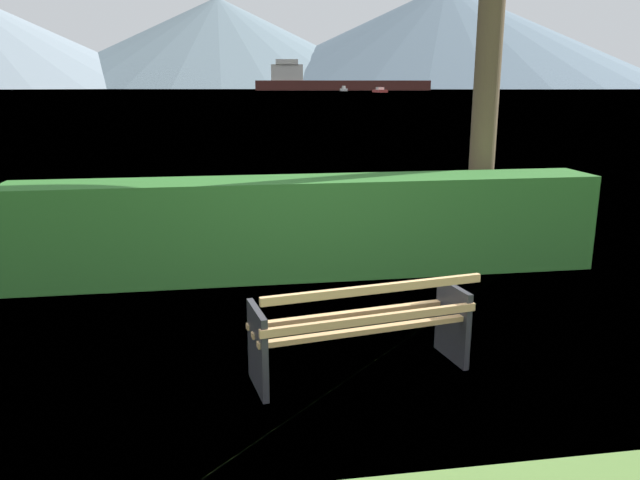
% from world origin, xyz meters
% --- Properties ---
extents(ground_plane, '(1400.00, 1400.00, 0.00)m').
position_xyz_m(ground_plane, '(0.00, 0.00, 0.00)').
color(ground_plane, '#567A38').
extents(water_surface, '(620.00, 620.00, 0.00)m').
position_xyz_m(water_surface, '(0.00, 308.59, 0.00)').
color(water_surface, slate).
rests_on(water_surface, ground_plane).
extents(park_bench, '(1.89, 0.86, 0.87)m').
position_xyz_m(park_bench, '(0.01, -0.06, 0.43)').
color(park_bench, tan).
rests_on(park_bench, ground_plane).
extents(hedge_row, '(7.33, 0.84, 1.23)m').
position_xyz_m(hedge_row, '(0.00, 2.84, 0.61)').
color(hedge_row, '#2D6B28').
rests_on(hedge_row, ground_plane).
extents(cargo_ship_large, '(84.56, 21.69, 14.33)m').
position_xyz_m(cargo_ship_large, '(51.46, 296.56, 4.01)').
color(cargo_ship_large, '#471E19').
rests_on(cargo_ship_large, water_surface).
extents(sailboat_mid, '(2.44, 5.08, 2.20)m').
position_xyz_m(sailboat_mid, '(50.70, 256.47, 0.77)').
color(sailboat_mid, silver).
rests_on(sailboat_mid, water_surface).
extents(tender_far, '(3.34, 8.80, 1.77)m').
position_xyz_m(tender_far, '(52.98, 204.31, 0.63)').
color(tender_far, '#B2332D').
rests_on(tender_far, water_surface).
extents(distant_hills, '(787.95, 398.92, 89.84)m').
position_xyz_m(distant_hills, '(24.13, 562.68, 41.92)').
color(distant_hills, gray).
rests_on(distant_hills, ground_plane).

